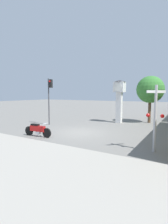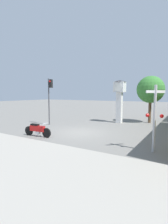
{
  "view_description": "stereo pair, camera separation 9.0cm",
  "coord_description": "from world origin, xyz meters",
  "views": [
    {
      "loc": [
        7.31,
        -11.62,
        3.08
      ],
      "look_at": [
        -0.77,
        1.87,
        1.43
      ],
      "focal_mm": 28.0,
      "sensor_mm": 36.0,
      "label": 1
    },
    {
      "loc": [
        7.39,
        -11.57,
        3.08
      ],
      "look_at": [
        -0.77,
        1.87,
        1.43
      ],
      "focal_mm": 28.0,
      "sensor_mm": 36.0,
      "label": 2
    }
  ],
  "objects": [
    {
      "name": "ground_plane",
      "position": [
        0.0,
        0.0,
        0.0
      ],
      "size": [
        120.0,
        120.0,
        0.0
      ],
      "primitive_type": "plane",
      "color": "slate"
    },
    {
      "name": "sidewalk_strip",
      "position": [
        0.0,
        -6.71,
        0.05
      ],
      "size": [
        36.0,
        6.0,
        0.1
      ],
      "color": "#9E998E",
      "rests_on": "ground_plane"
    },
    {
      "name": "motorcycle",
      "position": [
        -1.93,
        -2.71,
        0.49
      ],
      "size": [
        2.31,
        0.5,
        1.02
      ],
      "rotation": [
        0.0,
        0.0,
        0.09
      ],
      "color": "black",
      "rests_on": "ground_plane"
    },
    {
      "name": "clock_tower",
      "position": [
        1.02,
        6.13,
        3.01
      ],
      "size": [
        1.28,
        1.28,
        4.52
      ],
      "color": "white",
      "rests_on": "ground_plane"
    },
    {
      "name": "traffic_light",
      "position": [
        -4.41,
        1.4,
        3.12
      ],
      "size": [
        0.5,
        0.35,
        4.57
      ],
      "color": "#47474C",
      "rests_on": "ground_plane"
    },
    {
      "name": "railroad_crossing_signal",
      "position": [
        5.86,
        -1.96,
        1.94
      ],
      "size": [
        0.9,
        0.82,
        3.54
      ],
      "color": "#B7B7BC",
      "rests_on": "ground_plane"
    },
    {
      "name": "street_tree",
      "position": [
        3.81,
        7.78,
        3.5
      ],
      "size": [
        2.83,
        2.83,
        4.94
      ],
      "color": "brown",
      "rests_on": "ground_plane"
    }
  ]
}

